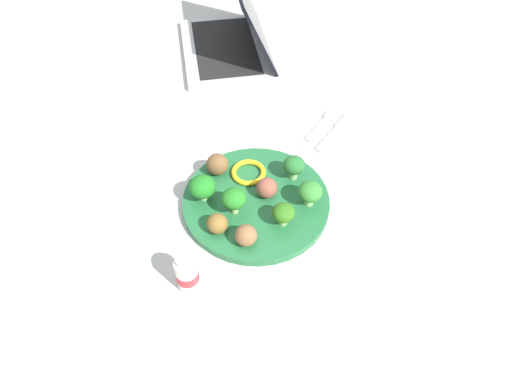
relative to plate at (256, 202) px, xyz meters
name	(u,v)px	position (x,y,z in m)	size (l,w,h in m)	color
ground_plane	(256,204)	(0.00, 0.00, -0.01)	(4.00, 4.00, 0.00)	#B2B2AD
plate	(256,202)	(0.00, 0.00, 0.00)	(0.28, 0.28, 0.02)	#236638
broccoli_floret_front_right	(283,213)	(-0.01, -0.07, 0.04)	(0.04, 0.04, 0.05)	#9AC168
broccoli_floret_mid_left	(294,166)	(0.09, -0.02, 0.04)	(0.04, 0.04, 0.05)	#8CBC78
broccoli_floret_back_left	(234,199)	(-0.05, 0.01, 0.04)	(0.05, 0.05, 0.06)	#ACC470
broccoli_floret_far_rim	(203,187)	(-0.07, 0.07, 0.04)	(0.05, 0.05, 0.05)	#A9CE84
broccoli_floret_front_left	(310,192)	(0.06, -0.08, 0.04)	(0.05, 0.05, 0.05)	#90CB6F
meatball_front_right	(267,188)	(0.02, -0.01, 0.03)	(0.04, 0.04, 0.04)	brown
meatball_back_left	(246,235)	(-0.08, -0.05, 0.03)	(0.04, 0.04, 0.04)	brown
meatball_center	(216,165)	(0.00, 0.10, 0.03)	(0.04, 0.04, 0.04)	brown
meatball_mid_left	(218,224)	(-0.10, 0.00, 0.03)	(0.04, 0.04, 0.04)	brown
pepper_ring_near_rim	(249,172)	(0.04, 0.06, 0.01)	(0.07, 0.07, 0.01)	yellow
napkin	(327,130)	(0.26, 0.03, -0.01)	(0.17, 0.12, 0.01)	white
fork	(323,123)	(0.27, 0.05, 0.00)	(0.12, 0.03, 0.01)	silver
knife	(336,130)	(0.27, 0.01, 0.00)	(0.15, 0.03, 0.01)	silver
yogurt_bottle	(187,273)	(-0.20, -0.04, 0.03)	(0.04, 0.04, 0.08)	white
laptop	(232,39)	(0.35, 0.41, 0.03)	(0.37, 0.39, 0.20)	#BEBEBE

